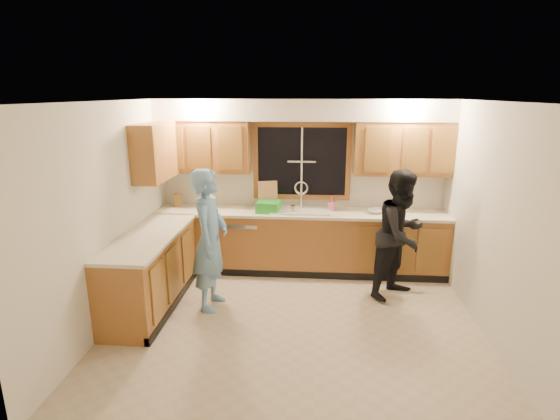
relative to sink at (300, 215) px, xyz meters
The scene contains 26 objects.
floor 1.82m from the sink, 90.00° to the right, with size 4.20×4.20×0.00m, color tan.
ceiling 2.29m from the sink, 90.00° to the right, with size 4.20×4.20×0.00m, color silver.
wall_back 0.49m from the sink, 90.00° to the left, with size 4.20×4.20×0.00m, color silver.
wall_left 2.67m from the sink, 142.62° to the right, with size 3.80×3.80×0.00m, color silver.
wall_right 2.67m from the sink, 37.38° to the right, with size 3.80×3.80×0.00m, color silver.
base_cabinets_back 0.42m from the sink, 90.00° to the right, with size 4.20×0.60×0.88m, color #9F642E.
base_cabinets_left 2.23m from the sink, 145.12° to the right, with size 0.60×1.90×0.88m, color #9F642E.
countertop_back 0.04m from the sink, 90.00° to the right, with size 4.20×0.63×0.04m, color beige.
countertop_left 2.18m from the sink, 144.90° to the right, with size 0.63×1.90×0.04m, color beige.
upper_cabinets_left 1.72m from the sink, behind, with size 1.35×0.33×0.75m, color #9F642E.
upper_cabinets_right 1.72m from the sink, ahead, with size 1.35×0.33×0.75m, color #9F642E.
upper_cabinets_return 2.21m from the sink, 165.94° to the right, with size 0.33×0.90×0.75m, color #9F642E.
soffit 1.49m from the sink, 90.00° to the left, with size 4.20×0.35×0.30m, color white.
window_frame 0.79m from the sink, 90.00° to the left, with size 1.44×0.03×1.14m.
sink is the anchor object (origin of this frame).
dishwasher 0.96m from the sink, behind, with size 0.60×0.56×0.82m, color white.
stove 2.60m from the sink, 134.61° to the right, with size 0.58×0.75×0.90m, color white.
man 1.61m from the sink, 130.32° to the right, with size 0.63×0.42×1.74m, color #689AC5.
woman 1.50m from the sink, 28.98° to the right, with size 0.81×0.63×1.67m, color black.
knife_block 1.86m from the sink, behind, with size 0.11×0.09×0.19m, color olive.
cutting_board 0.60m from the sink, 156.78° to the left, with size 0.29×0.02×0.39m, color tan.
dish_crate 0.48m from the sink, behind, with size 0.33×0.30×0.15m, color #259229.
soap_bottle 0.48m from the sink, 10.63° to the left, with size 0.09×0.09×0.20m, color #DF5584.
bowl 1.08m from the sink, ahead, with size 0.23×0.23×0.06m, color silver.
can_left 0.45m from the sink, 158.31° to the right, with size 0.07×0.07×0.12m, color beige.
can_right 0.21m from the sink, 127.14° to the right, with size 0.06×0.06×0.11m, color beige.
Camera 1 is at (0.20, -4.52, 2.59)m, focal length 28.00 mm.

